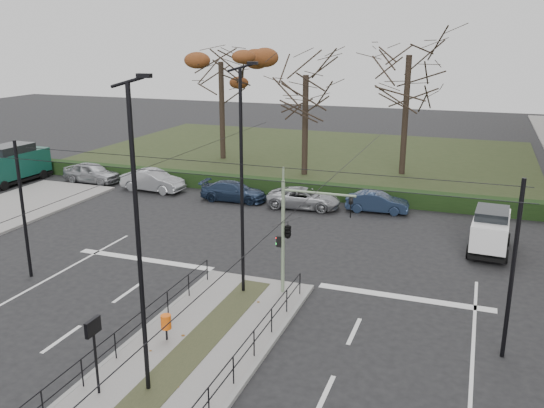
{
  "coord_description": "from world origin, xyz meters",
  "views": [
    {
      "loc": [
        8.22,
        -16.24,
        10.03
      ],
      "look_at": [
        -0.14,
        6.76,
        2.93
      ],
      "focal_mm": 38.0,
      "sensor_mm": 36.0,
      "label": 1
    }
  ],
  "objects_px": {
    "info_panel": "(93,336)",
    "streetlamp_median_far": "(242,181)",
    "litter_bin": "(166,322)",
    "white_van": "(491,230)",
    "rust_tree": "(221,62)",
    "parked_car_third": "(234,191)",
    "traffic_light": "(290,229)",
    "parked_car_second": "(153,181)",
    "green_van": "(12,164)",
    "bare_tree_near": "(306,83)",
    "bare_tree_center": "(409,64)",
    "parked_car_first": "(92,173)",
    "parked_car_fourth": "(304,198)",
    "streetlamp_median_near": "(139,241)",
    "parked_car_fifth": "(377,202)"
  },
  "relations": [
    {
      "from": "traffic_light",
      "to": "parked_car_fifth",
      "type": "bearing_deg",
      "value": 84.26
    },
    {
      "from": "bare_tree_near",
      "to": "traffic_light",
      "type": "bearing_deg",
      "value": -74.8
    },
    {
      "from": "info_panel",
      "to": "parked_car_third",
      "type": "height_order",
      "value": "info_panel"
    },
    {
      "from": "litter_bin",
      "to": "streetlamp_median_near",
      "type": "relative_size",
      "value": 0.1
    },
    {
      "from": "white_van",
      "to": "bare_tree_center",
      "type": "xyz_separation_m",
      "value": [
        -6.21,
        15.06,
        7.04
      ]
    },
    {
      "from": "info_panel",
      "to": "rust_tree",
      "type": "distance_m",
      "value": 34.43
    },
    {
      "from": "parked_car_fourth",
      "to": "bare_tree_center",
      "type": "distance_m",
      "value": 14.01
    },
    {
      "from": "traffic_light",
      "to": "bare_tree_center",
      "type": "relative_size",
      "value": 0.4
    },
    {
      "from": "streetlamp_median_far",
      "to": "white_van",
      "type": "height_order",
      "value": "streetlamp_median_far"
    },
    {
      "from": "streetlamp_median_far",
      "to": "parked_car_third",
      "type": "relative_size",
      "value": 2.13
    },
    {
      "from": "white_van",
      "to": "bare_tree_center",
      "type": "distance_m",
      "value": 17.75
    },
    {
      "from": "streetlamp_median_far",
      "to": "parked_car_third",
      "type": "distance_m",
      "value": 14.58
    },
    {
      "from": "parked_car_fourth",
      "to": "green_van",
      "type": "bearing_deg",
      "value": 89.13
    },
    {
      "from": "bare_tree_center",
      "to": "parked_car_fourth",
      "type": "bearing_deg",
      "value": -112.06
    },
    {
      "from": "litter_bin",
      "to": "streetlamp_median_far",
      "type": "height_order",
      "value": "streetlamp_median_far"
    },
    {
      "from": "litter_bin",
      "to": "info_panel",
      "type": "xyz_separation_m",
      "value": [
        -0.31,
        -3.35,
        1.19
      ]
    },
    {
      "from": "parked_car_second",
      "to": "parked_car_fifth",
      "type": "bearing_deg",
      "value": -85.14
    },
    {
      "from": "bare_tree_center",
      "to": "bare_tree_near",
      "type": "height_order",
      "value": "bare_tree_center"
    },
    {
      "from": "litter_bin",
      "to": "parked_car_second",
      "type": "distance_m",
      "value": 20.76
    },
    {
      "from": "parked_car_first",
      "to": "info_panel",
      "type": "bearing_deg",
      "value": -139.21
    },
    {
      "from": "parked_car_second",
      "to": "white_van",
      "type": "bearing_deg",
      "value": -98.09
    },
    {
      "from": "parked_car_second",
      "to": "green_van",
      "type": "distance_m",
      "value": 10.68
    },
    {
      "from": "streetlamp_median_near",
      "to": "parked_car_fourth",
      "type": "xyz_separation_m",
      "value": [
        -1.31,
        19.83,
        -4.12
      ]
    },
    {
      "from": "green_van",
      "to": "bare_tree_near",
      "type": "bearing_deg",
      "value": 26.52
    },
    {
      "from": "traffic_light",
      "to": "white_van",
      "type": "bearing_deg",
      "value": 46.7
    },
    {
      "from": "parked_car_second",
      "to": "parked_car_third",
      "type": "bearing_deg",
      "value": -89.61
    },
    {
      "from": "parked_car_third",
      "to": "green_van",
      "type": "xyz_separation_m",
      "value": [
        -16.68,
        -1.14,
        0.8
      ]
    },
    {
      "from": "white_van",
      "to": "rust_tree",
      "type": "xyz_separation_m",
      "value": [
        -21.38,
        15.74,
        6.96
      ]
    },
    {
      "from": "info_panel",
      "to": "streetlamp_median_far",
      "type": "relative_size",
      "value": 0.26
    },
    {
      "from": "traffic_light",
      "to": "rust_tree",
      "type": "distance_m",
      "value": 27.99
    },
    {
      "from": "parked_car_third",
      "to": "green_van",
      "type": "distance_m",
      "value": 16.74
    },
    {
      "from": "parked_car_first",
      "to": "rust_tree",
      "type": "bearing_deg",
      "value": -23.09
    },
    {
      "from": "streetlamp_median_far",
      "to": "parked_car_fourth",
      "type": "distance_m",
      "value": 13.37
    },
    {
      "from": "bare_tree_center",
      "to": "parked_car_first",
      "type": "bearing_deg",
      "value": -154.06
    },
    {
      "from": "traffic_light",
      "to": "green_van",
      "type": "bearing_deg",
      "value": 155.73
    },
    {
      "from": "parked_car_first",
      "to": "white_van",
      "type": "height_order",
      "value": "white_van"
    },
    {
      "from": "parked_car_fourth",
      "to": "bare_tree_near",
      "type": "xyz_separation_m",
      "value": [
        -2.47,
        8.27,
        6.26
      ]
    },
    {
      "from": "litter_bin",
      "to": "white_van",
      "type": "distance_m",
      "value": 16.59
    },
    {
      "from": "parked_car_third",
      "to": "rust_tree",
      "type": "height_order",
      "value": "rust_tree"
    },
    {
      "from": "rust_tree",
      "to": "info_panel",
      "type": "bearing_deg",
      "value": -71.42
    },
    {
      "from": "traffic_light",
      "to": "info_panel",
      "type": "xyz_separation_m",
      "value": [
        -3.03,
        -8.35,
        -0.84
      ]
    },
    {
      "from": "parked_car_second",
      "to": "rust_tree",
      "type": "distance_m",
      "value": 13.45
    },
    {
      "from": "traffic_light",
      "to": "parked_car_first",
      "type": "distance_m",
      "value": 23.34
    },
    {
      "from": "parked_car_third",
      "to": "bare_tree_near",
      "type": "bearing_deg",
      "value": -17.33
    },
    {
      "from": "parked_car_first",
      "to": "parked_car_fifth",
      "type": "relative_size",
      "value": 1.15
    },
    {
      "from": "green_van",
      "to": "bare_tree_near",
      "type": "xyz_separation_m",
      "value": [
        18.86,
        9.41,
        5.46
      ]
    },
    {
      "from": "streetlamp_median_near",
      "to": "white_van",
      "type": "height_order",
      "value": "streetlamp_median_near"
    },
    {
      "from": "parked_car_fourth",
      "to": "streetlamp_median_far",
      "type": "bearing_deg",
      "value": -178.0
    },
    {
      "from": "info_panel",
      "to": "bare_tree_center",
      "type": "distance_m",
      "value": 32.33
    },
    {
      "from": "green_van",
      "to": "traffic_light",
      "type": "bearing_deg",
      "value": -24.27
    }
  ]
}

